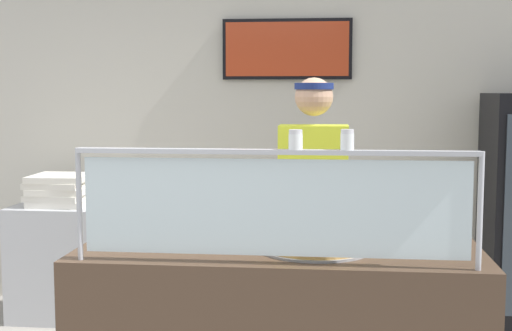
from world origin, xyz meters
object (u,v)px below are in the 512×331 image
object	(u,v)px
pepper_flake_shaker	(347,141)
worker_figure	(314,214)
parmesan_shaker	(296,141)
pizza_box_stack	(61,190)
pizza_tray	(315,247)
pizza_server	(314,243)

from	to	relation	value
pepper_flake_shaker	worker_figure	world-z (taller)	worker_figure
worker_figure	parmesan_shaker	bearing A→B (deg)	-93.30
parmesan_shaker	pizza_box_stack	bearing A→B (deg)	131.95
pizza_tray	pizza_box_stack	xyz separation A→B (m)	(-1.92, 1.75, -0.01)
pizza_tray	parmesan_shaker	size ratio (longest dim) A/B	6.13
pizza_server	pepper_flake_shaker	xyz separation A→B (m)	(0.14, -0.27, 0.49)
pizza_server	pizza_tray	bearing A→B (deg)	69.57
pizza_tray	pizza_server	size ratio (longest dim) A/B	1.83
parmesan_shaker	worker_figure	distance (m)	1.06
pizza_tray	parmesan_shaker	distance (m)	0.60
pizza_server	pepper_flake_shaker	size ratio (longest dim) A/B	3.25
pizza_tray	worker_figure	bearing A→B (deg)	92.12
parmesan_shaker	pizza_box_stack	xyz separation A→B (m)	(-1.84, 2.05, -0.52)
pepper_flake_shaker	pizza_box_stack	size ratio (longest dim) A/B	0.20
pizza_server	parmesan_shaker	xyz separation A→B (m)	(-0.07, -0.27, 0.49)
pizza_tray	pizza_box_stack	bearing A→B (deg)	137.59
pepper_flake_shaker	pizza_box_stack	xyz separation A→B (m)	(-2.05, 2.05, -0.52)
pizza_server	parmesan_shaker	distance (m)	0.57
worker_figure	pepper_flake_shaker	bearing A→B (deg)	-80.43
parmesan_shaker	worker_figure	bearing A→B (deg)	86.70
pizza_server	worker_figure	xyz separation A→B (m)	(-0.02, 0.67, 0.02)
pizza_tray	parmesan_shaker	world-z (taller)	parmesan_shaker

